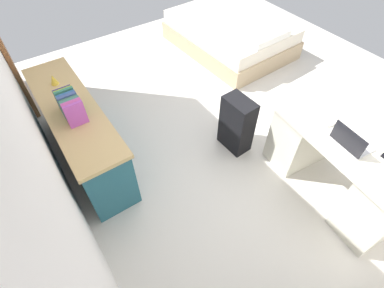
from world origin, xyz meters
The scene contains 10 objects.
ground_plane centered at (0.00, 0.00, 0.00)m, with size 5.87×5.87×0.00m, color beige.
wall_back centered at (0.00, 2.13, 1.44)m, with size 4.87×0.10×2.88m, color white.
desk centered at (-1.38, -0.15, 0.38)m, with size 1.50×0.80×0.74m.
credenza centered at (0.45, 1.74, 0.37)m, with size 1.80×0.48×0.74m.
bed centered at (1.36, -1.09, 0.24)m, with size 1.95×1.47×0.58m.
suitcase_black centered at (-0.36, 0.26, 0.34)m, with size 0.36×0.22×0.67m, color black.
laptop centered at (-1.39, -0.07, 0.78)m, with size 0.33×0.25×0.21m.
computer_mouse centered at (-1.14, -0.14, 0.75)m, with size 0.06×0.10×0.03m, color white.
book_row centered at (0.30, 1.75, 0.86)m, with size 0.35×0.17×0.24m.
figurine_small centered at (0.89, 1.75, 0.80)m, with size 0.08×0.08×0.11m, color gold.
Camera 1 is at (-1.98, 1.98, 2.62)m, focal length 27.23 mm.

